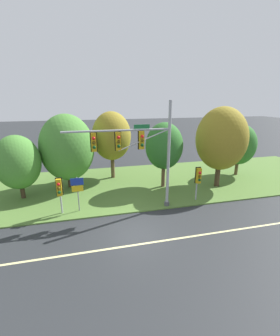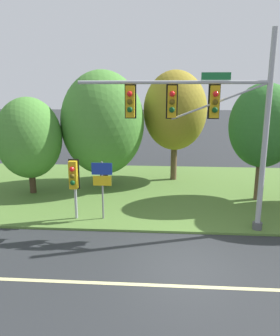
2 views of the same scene
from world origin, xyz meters
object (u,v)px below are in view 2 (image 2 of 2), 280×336
(traffic_signal_mast, at_px, (209,116))
(route_sign_post, at_px, (102,181))
(tree_left_of_mast, at_px, (29,138))
(tree_behind_signpost, at_px, (103,123))
(pedestrian_signal_near_kerb, at_px, (74,178))
(tree_mid_verge, at_px, (175,111))
(tree_tall_centre, at_px, (263,126))

(traffic_signal_mast, distance_m, route_sign_post, 5.32)
(route_sign_post, bearing_deg, tree_left_of_mast, 142.93)
(tree_left_of_mast, bearing_deg, tree_behind_signpost, 24.00)
(pedestrian_signal_near_kerb, xyz_separation_m, tree_left_of_mast, (-3.40, 3.70, 1.14))
(traffic_signal_mast, bearing_deg, tree_behind_signpost, 132.00)
(tree_mid_verge, relative_size, tree_tall_centre, 1.13)
(route_sign_post, height_order, tree_behind_signpost, tree_behind_signpost)
(route_sign_post, height_order, tree_left_of_mast, tree_left_of_mast)
(pedestrian_signal_near_kerb, bearing_deg, tree_behind_signpost, 86.20)
(tree_tall_centre, bearing_deg, tree_left_of_mast, 178.51)
(route_sign_post, bearing_deg, tree_tall_centre, 22.47)
(pedestrian_signal_near_kerb, bearing_deg, tree_mid_verge, 56.92)
(pedestrian_signal_near_kerb, height_order, tree_left_of_mast, tree_left_of_mast)
(traffic_signal_mast, relative_size, tree_mid_verge, 1.16)
(tree_mid_verge, xyz_separation_m, tree_tall_centre, (4.29, -3.64, -0.48))
(traffic_signal_mast, distance_m, pedestrian_signal_near_kerb, 6.27)
(tree_tall_centre, bearing_deg, route_sign_post, -157.53)
(route_sign_post, xyz_separation_m, tree_left_of_mast, (-4.61, 3.48, 1.31))
(tree_mid_verge, bearing_deg, tree_behind_signpost, -158.67)
(route_sign_post, xyz_separation_m, tree_tall_centre, (7.65, 3.16, 2.10))
(traffic_signal_mast, height_order, tree_mid_verge, traffic_signal_mast)
(tree_behind_signpost, distance_m, tree_tall_centre, 8.74)
(tree_mid_verge, bearing_deg, traffic_signal_mast, -82.01)
(route_sign_post, distance_m, tree_left_of_mast, 5.93)
(tree_behind_signpost, height_order, tree_tall_centre, tree_behind_signpost)
(tree_tall_centre, bearing_deg, tree_behind_signpost, 166.82)
(traffic_signal_mast, relative_size, tree_tall_centre, 1.31)
(traffic_signal_mast, bearing_deg, tree_tall_centre, 49.97)
(tree_behind_signpost, xyz_separation_m, tree_mid_verge, (4.21, 1.65, 0.62))
(pedestrian_signal_near_kerb, relative_size, route_sign_post, 1.05)
(tree_mid_verge, distance_m, tree_tall_centre, 5.65)
(traffic_signal_mast, xyz_separation_m, route_sign_post, (-4.41, 0.69, -2.90))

